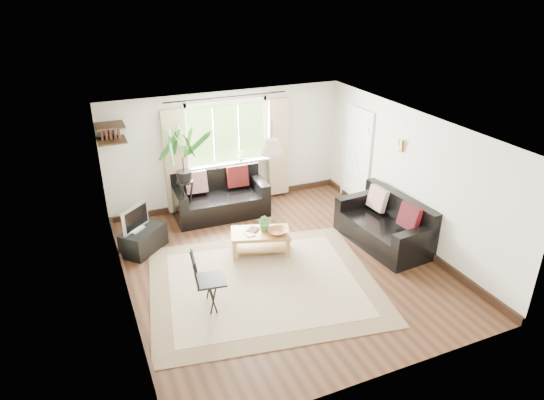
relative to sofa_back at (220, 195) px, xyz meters
name	(u,v)px	position (x,y,z in m)	size (l,w,h in m)	color
floor	(281,265)	(0.35, -2.23, -0.43)	(5.50, 5.50, 0.00)	black
ceiling	(283,128)	(0.35, -2.23, 1.97)	(5.50, 5.50, 0.00)	white
wall_back	(227,149)	(0.35, 0.52, 0.77)	(5.00, 0.02, 2.40)	silver
wall_front	(383,298)	(0.35, -4.98, 0.77)	(5.00, 0.02, 2.40)	silver
wall_left	(120,231)	(-2.15, -2.23, 0.77)	(0.02, 5.50, 2.40)	silver
wall_right	(410,178)	(2.85, -2.23, 0.77)	(0.02, 5.50, 2.40)	silver
rug	(263,284)	(-0.14, -2.62, -0.42)	(3.52, 3.02, 0.02)	beige
window	(227,133)	(0.35, 0.48, 1.12)	(2.50, 0.16, 2.16)	white
door	(356,158)	(2.82, -0.53, 0.57)	(0.06, 0.96, 2.06)	silver
corner_shelf	(111,133)	(-1.90, 0.27, 1.46)	(0.50, 0.50, 0.34)	black
pendant_lamp	(272,143)	(0.35, -1.83, 1.62)	(0.36, 0.36, 0.54)	beige
wall_sconce	(400,144)	(2.78, -1.93, 1.31)	(0.12, 0.12, 0.28)	beige
sofa_back	(220,195)	(0.00, 0.00, 0.00)	(1.84, 0.92, 0.87)	black
sofa_right	(384,223)	(2.34, -2.28, -0.01)	(0.90, 1.80, 0.85)	black
coffee_table	(261,242)	(0.18, -1.70, -0.23)	(1.01, 0.55, 0.41)	#8F5F2F
table_plant	(265,222)	(0.29, -1.69, 0.14)	(0.29, 0.25, 0.32)	#396E2C
bowl	(278,232)	(0.44, -1.88, 0.02)	(0.34, 0.34, 0.08)	#965933
book_a	(246,235)	(-0.09, -1.71, -0.01)	(0.15, 0.20, 0.02)	white
book_b	(248,229)	(0.03, -1.53, -0.01)	(0.17, 0.23, 0.02)	#4E281F
tv_stand	(144,240)	(-1.69, -0.82, -0.22)	(0.81, 0.45, 0.43)	black
tv	(135,218)	(-1.78, -0.82, 0.24)	(0.62, 0.21, 0.48)	#A5A5AA
palm_stand	(184,178)	(-0.72, -0.08, 0.53)	(0.75, 0.75, 1.94)	black
folding_chair	(210,281)	(-1.06, -2.84, 0.02)	(0.47, 0.47, 0.90)	black
sill_plant	(241,155)	(0.60, 0.40, 0.63)	(0.14, 0.10, 0.27)	#2D6023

